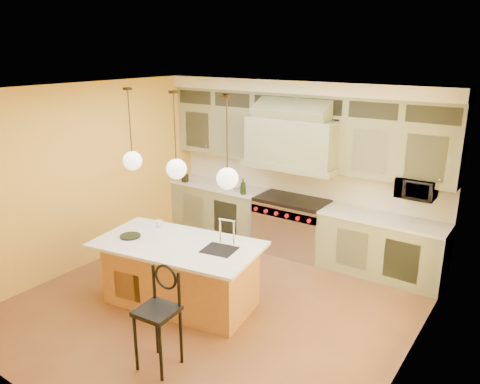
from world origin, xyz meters
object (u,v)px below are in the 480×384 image
Objects in this scene: kitchen_island at (181,272)px; microwave at (416,188)px; counter_stool at (159,312)px; range at (291,225)px.

kitchen_island is 4.34× the size of microwave.
microwave reaches higher than counter_stool.
counter_stool is (0.29, -3.51, 0.18)m from range.
range is at bearing 71.61° from kitchen_island.
kitchen_island is 1.32m from counter_stool.
microwave is (1.66, 3.62, 0.78)m from counter_stool.
kitchen_island is at bearing -99.35° from range.
kitchen_island reaches higher than counter_stool.
microwave is at bearing 61.28° from counter_stool.
counter_stool is 2.15× the size of microwave.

